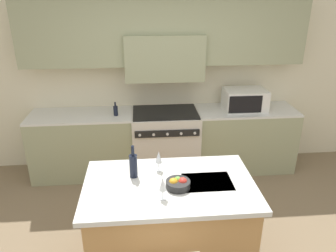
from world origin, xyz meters
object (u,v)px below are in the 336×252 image
wine_bottle (133,165)px  wine_glass_far (159,158)px  wine_glass_near (163,184)px  fruit_bowl (178,184)px  oil_bottle_on_counter (116,110)px  range_stove (165,142)px  microwave (245,100)px

wine_bottle → wine_glass_far: bearing=20.3°
wine_bottle → wine_glass_near: 0.44m
fruit_bowl → oil_bottle_on_counter: (-0.64, 1.75, 0.06)m
wine_bottle → wine_glass_far: size_ratio=1.52×
range_stove → fruit_bowl: bearing=-91.0°
microwave → wine_glass_near: 2.37m
microwave → oil_bottle_on_counter: (-1.79, -0.08, -0.07)m
microwave → wine_glass_far: microwave is taller
microwave → wine_glass_far: bearing=-130.4°
wine_glass_far → oil_bottle_on_counter: oil_bottle_on_counter is taller
wine_glass_near → microwave: bearing=56.9°
microwave → oil_bottle_on_counter: bearing=-177.6°
range_stove → wine_glass_far: bearing=-96.9°
range_stove → wine_glass_near: wine_glass_near is taller
range_stove → wine_bottle: 1.74m
range_stove → wine_glass_far: (-0.18, -1.50, 0.57)m
microwave → wine_glass_far: 2.00m
wine_glass_near → fruit_bowl: size_ratio=0.97×
wine_glass_far → wine_bottle: bearing=-159.7°
wine_bottle → microwave: bearing=46.4°
range_stove → wine_glass_far: 1.62m
microwave → wine_bottle: (-1.53, -1.61, -0.05)m
microwave → wine_glass_near: (-1.29, -1.98, -0.03)m
microwave → wine_bottle: size_ratio=1.82×
range_stove → microwave: (1.12, 0.02, 0.60)m
wine_bottle → wine_glass_far: 0.25m
wine_bottle → oil_bottle_on_counter: bearing=99.4°
oil_bottle_on_counter → microwave: bearing=2.4°
wine_glass_far → fruit_bowl: 0.35m
oil_bottle_on_counter → fruit_bowl: bearing=-69.9°
range_stove → wine_bottle: bearing=-104.7°
wine_bottle → wine_glass_near: size_ratio=1.52×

